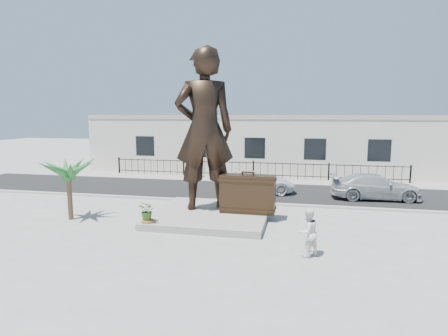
{
  "coord_description": "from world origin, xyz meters",
  "views": [
    {
      "loc": [
        3.56,
        -14.97,
        4.84
      ],
      "look_at": [
        0.0,
        2.0,
        2.3
      ],
      "focal_mm": 30.0,
      "sensor_mm": 36.0,
      "label": 1
    }
  ],
  "objects_px": {
    "statue": "(204,130)",
    "car_white": "(255,182)",
    "suitcase": "(248,194)",
    "tourist": "(308,232)"
  },
  "relations": [
    {
      "from": "suitcase",
      "to": "car_white",
      "type": "distance_m",
      "value": 5.72
    },
    {
      "from": "statue",
      "to": "car_white",
      "type": "bearing_deg",
      "value": -127.52
    },
    {
      "from": "tourist",
      "to": "car_white",
      "type": "distance_m",
      "value": 10.24
    },
    {
      "from": "statue",
      "to": "car_white",
      "type": "distance_m",
      "value": 6.57
    },
    {
      "from": "tourist",
      "to": "car_white",
      "type": "relative_size",
      "value": 0.35
    },
    {
      "from": "suitcase",
      "to": "statue",
      "type": "bearing_deg",
      "value": 172.0
    },
    {
      "from": "suitcase",
      "to": "car_white",
      "type": "height_order",
      "value": "suitcase"
    },
    {
      "from": "statue",
      "to": "tourist",
      "type": "relative_size",
      "value": 4.48
    },
    {
      "from": "statue",
      "to": "suitcase",
      "type": "xyz_separation_m",
      "value": [
        2.13,
        -0.35,
        -2.89
      ]
    },
    {
      "from": "statue",
      "to": "tourist",
      "type": "height_order",
      "value": "statue"
    }
  ]
}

